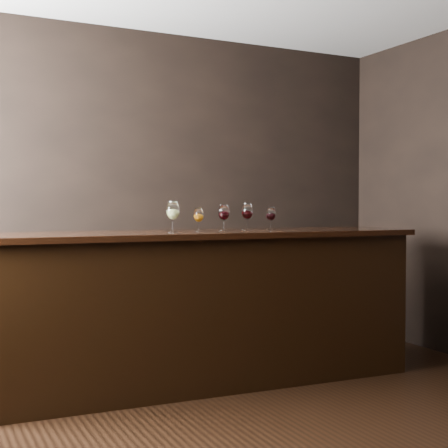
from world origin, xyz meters
name	(u,v)px	position (x,y,z in m)	size (l,w,h in m)	color
ground	(251,444)	(0.00, 0.00, 0.00)	(5.00, 5.00, 0.00)	black
room_shell	(203,109)	(-0.23, 0.11, 1.81)	(5.02, 4.52, 2.81)	black
bar_counter	(206,310)	(0.25, 1.14, 0.53)	(3.05, 0.66, 1.07)	black
bar_top	(206,234)	(0.25, 1.14, 1.09)	(3.15, 0.73, 0.04)	black
back_bar_shelf	(169,305)	(0.31, 2.03, 0.43)	(2.41, 0.40, 0.87)	black
glass_white	(173,211)	(0.00, 1.15, 1.25)	(0.09, 0.09, 0.22)	white
glass_amber	(199,215)	(0.20, 1.16, 1.22)	(0.07, 0.07, 0.17)	white
glass_red_a	(224,213)	(0.40, 1.15, 1.24)	(0.08, 0.08, 0.19)	white
glass_red_b	(247,212)	(0.60, 1.16, 1.24)	(0.09, 0.09, 0.20)	white
glass_red_c	(271,214)	(0.81, 1.16, 1.22)	(0.07, 0.07, 0.17)	white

